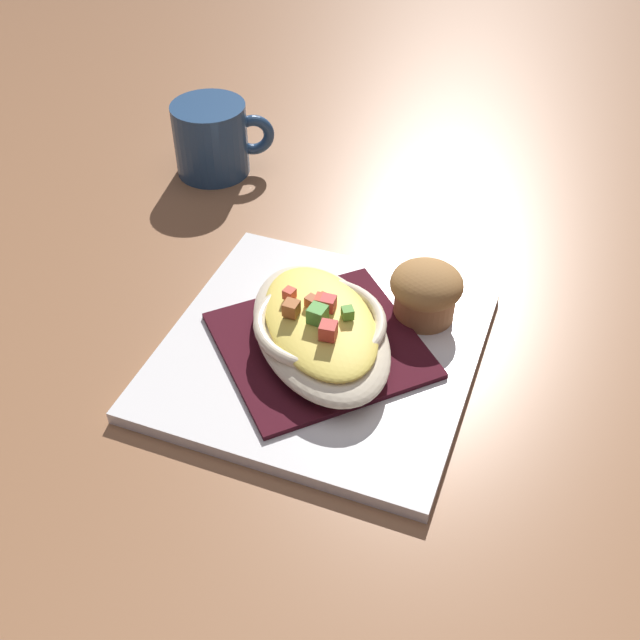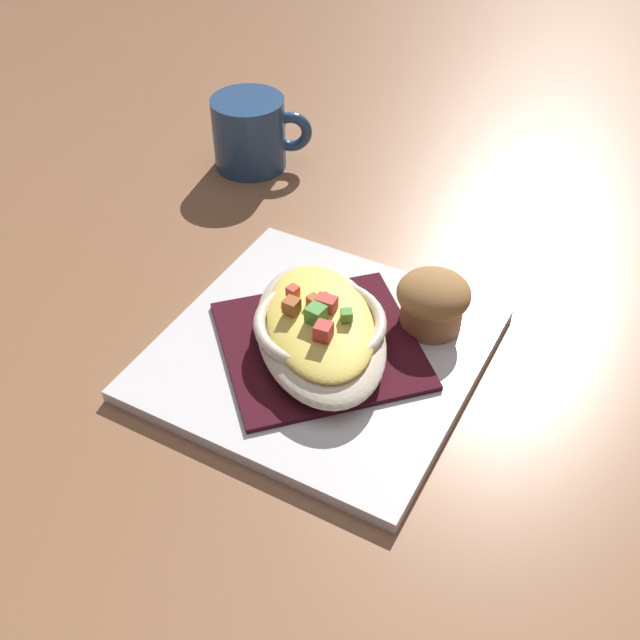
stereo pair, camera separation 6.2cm
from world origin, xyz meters
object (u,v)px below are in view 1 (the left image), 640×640
Objects in this scene: muffin at (426,291)px; coffee_mug at (213,142)px; square_plate at (320,352)px; gratin_dish at (320,327)px.

muffin is 0.57× the size of coffee_mug.
coffee_mug reaches higher than square_plate.
square_plate is at bearing 162.81° from gratin_dish.
gratin_dish is 1.87× the size of coffee_mug.
gratin_dish is 0.32m from coffee_mug.
muffin is 0.33m from coffee_mug.
coffee_mug reaches higher than muffin.
coffee_mug is at bearing -128.66° from muffin.
gratin_dish is 0.10m from muffin.
gratin_dish reaches higher than square_plate.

